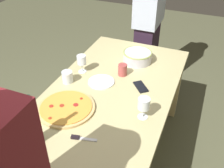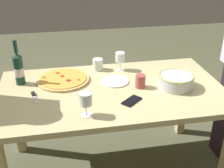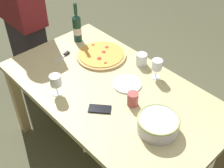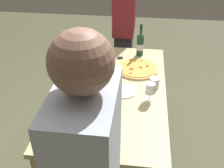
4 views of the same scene
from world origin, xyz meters
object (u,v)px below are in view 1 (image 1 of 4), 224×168
object	(u,v)px
dining_table	(112,98)
cell_phone	(141,87)
wine_glass_by_bottle	(144,104)
cup_ceramic	(123,70)
pizza_knife	(80,138)
person_guest_left	(149,21)
cup_amber	(67,77)
wine_bottle	(35,125)
wine_glass_near_pizza	(82,60)
side_plate	(101,82)
serving_bowl	(137,56)
pizza	(66,108)

from	to	relation	value
dining_table	cell_phone	world-z (taller)	cell_phone
wine_glass_by_bottle	cup_ceramic	world-z (taller)	wine_glass_by_bottle
pizza_knife	person_guest_left	xyz separation A→B (m)	(1.65, 0.05, 0.11)
dining_table	cell_phone	xyz separation A→B (m)	(0.09, -0.20, 0.10)
wine_glass_by_bottle	cell_phone	xyz separation A→B (m)	(0.31, 0.11, -0.10)
cup_amber	person_guest_left	world-z (taller)	person_guest_left
wine_bottle	wine_glass_near_pizza	xyz separation A→B (m)	(0.77, 0.11, -0.02)
pizza_knife	cup_ceramic	bearing A→B (deg)	0.68
dining_table	wine_glass_near_pizza	world-z (taller)	wine_glass_near_pizza
pizza_knife	wine_bottle	bearing A→B (deg)	115.29
wine_bottle	side_plate	xyz separation A→B (m)	(0.68, -0.10, -0.12)
wine_glass_by_bottle	serving_bowl	bearing A→B (deg)	20.61
side_plate	person_guest_left	bearing A→B (deg)	-3.76
pizza	wine_glass_by_bottle	xyz separation A→B (m)	(0.12, -0.50, 0.10)
cell_phone	person_guest_left	xyz separation A→B (m)	(1.01, 0.23, 0.11)
side_plate	pizza	bearing A→B (deg)	166.53
dining_table	side_plate	distance (m)	0.15
pizza_knife	pizza	bearing A→B (deg)	46.81
cell_phone	dining_table	bearing A→B (deg)	-14.84
cell_phone	pizza_knife	distance (m)	0.66
wine_bottle	pizza_knife	bearing A→B (deg)	-64.71
pizza_knife	wine_glass_near_pizza	bearing A→B (deg)	26.67
wine_bottle	cell_phone	bearing A→B (deg)	-28.59
cup_amber	serving_bowl	bearing A→B (deg)	-38.66
dining_table	wine_glass_by_bottle	size ratio (longest dim) A/B	10.49
pizza_knife	dining_table	bearing A→B (deg)	1.82
side_plate	cup_amber	bearing A→B (deg)	110.81
side_plate	person_guest_left	xyz separation A→B (m)	(1.07, -0.07, 0.11)
dining_table	cup_ceramic	world-z (taller)	cup_ceramic
side_plate	cell_phone	xyz separation A→B (m)	(0.05, -0.30, 0.00)
pizza_knife	person_guest_left	bearing A→B (deg)	1.88
wine_glass_near_pizza	pizza_knife	bearing A→B (deg)	-153.33
wine_glass_by_bottle	cell_phone	world-z (taller)	wine_glass_by_bottle
cup_amber	cell_phone	world-z (taller)	cup_amber
serving_bowl	person_guest_left	size ratio (longest dim) A/B	0.15
wine_glass_by_bottle	person_guest_left	distance (m)	1.37
pizza	wine_glass_near_pizza	world-z (taller)	wine_glass_near_pizza
cell_phone	serving_bowl	bearing A→B (deg)	-109.03
wine_bottle	cup_ceramic	size ratio (longest dim) A/B	3.53
cup_ceramic	side_plate	xyz separation A→B (m)	(-0.16, 0.12, -0.04)
pizza	pizza_knife	world-z (taller)	pizza
dining_table	pizza	bearing A→B (deg)	149.56
dining_table	pizza	world-z (taller)	pizza
pizza	wine_glass_by_bottle	distance (m)	0.53
wine_bottle	dining_table	bearing A→B (deg)	-17.80
dining_table	pizza	size ratio (longest dim) A/B	4.10
wine_glass_by_bottle	side_plate	xyz separation A→B (m)	(0.26, 0.41, -0.10)
pizza_knife	serving_bowl	bearing A→B (deg)	-2.08
wine_bottle	wine_glass_near_pizza	world-z (taller)	wine_bottle
wine_bottle	cup_amber	distance (m)	0.61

